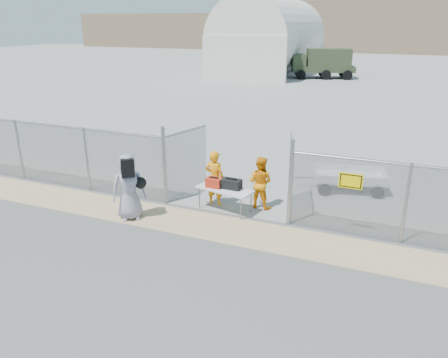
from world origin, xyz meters
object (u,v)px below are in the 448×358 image
at_px(security_worker_left, 215,178).
at_px(utility_trailer, 349,180).
at_px(security_worker_right, 260,182).
at_px(folding_table, 225,200).
at_px(visitor, 129,187).

distance_m(security_worker_left, utility_trailer, 4.79).
xyz_separation_m(security_worker_right, utility_trailer, (2.38, 2.59, -0.45)).
distance_m(folding_table, security_worker_right, 1.21).
distance_m(visitor, utility_trailer, 7.44).
bearing_deg(utility_trailer, visitor, -153.65).
bearing_deg(security_worker_left, folding_table, 153.97).
distance_m(security_worker_right, utility_trailer, 3.54).
height_order(folding_table, visitor, visitor).
distance_m(folding_table, visitor, 2.90).
bearing_deg(security_worker_right, security_worker_left, 22.42).
xyz_separation_m(folding_table, security_worker_left, (-0.45, 0.29, 0.53)).
relative_size(security_worker_left, security_worker_right, 1.08).
bearing_deg(folding_table, security_worker_right, 48.63).
bearing_deg(visitor, security_worker_left, 5.42).
xyz_separation_m(security_worker_left, security_worker_right, (1.35, 0.38, -0.07)).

